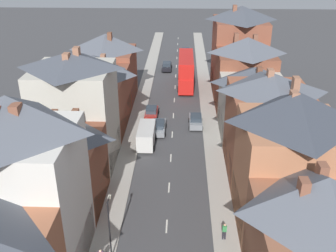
{
  "coord_description": "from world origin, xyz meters",
  "views": [
    {
      "loc": [
        1.15,
        -15.59,
        23.26
      ],
      "look_at": [
        -0.51,
        28.89,
        1.77
      ],
      "focal_mm": 42.0,
      "sensor_mm": 36.0,
      "label": 1
    }
  ],
  "objects_px": {
    "car_near_silver": "(159,127)",
    "street_lamp": "(110,225)",
    "car_parked_right_a": "(167,66)",
    "delivery_van": "(146,135)",
    "pedestrian_mid_right": "(224,231)",
    "double_decker_bus_lead": "(186,70)",
    "car_mid_black": "(185,51)",
    "car_parked_left_a": "(196,121)",
    "car_parked_left_b": "(151,112)"
  },
  "relations": [
    {
      "from": "car_parked_left_b",
      "to": "car_mid_black",
      "type": "bearing_deg",
      "value": 81.58
    },
    {
      "from": "car_mid_black",
      "to": "delivery_van",
      "type": "bearing_deg",
      "value": -96.76
    },
    {
      "from": "double_decker_bus_lead",
      "to": "pedestrian_mid_right",
      "type": "distance_m",
      "value": 38.32
    },
    {
      "from": "car_near_silver",
      "to": "car_parked_left_b",
      "type": "relative_size",
      "value": 1.11
    },
    {
      "from": "double_decker_bus_lead",
      "to": "car_parked_left_b",
      "type": "distance_m",
      "value": 14.26
    },
    {
      "from": "street_lamp",
      "to": "car_parked_left_b",
      "type": "bearing_deg",
      "value": 87.58
    },
    {
      "from": "car_parked_left_a",
      "to": "street_lamp",
      "type": "bearing_deg",
      "value": -106.74
    },
    {
      "from": "pedestrian_mid_right",
      "to": "delivery_van",
      "type": "bearing_deg",
      "value": 115.69
    },
    {
      "from": "delivery_van",
      "to": "car_parked_right_a",
      "type": "bearing_deg",
      "value": 87.55
    },
    {
      "from": "street_lamp",
      "to": "pedestrian_mid_right",
      "type": "bearing_deg",
      "value": 13.75
    },
    {
      "from": "car_parked_left_a",
      "to": "delivery_van",
      "type": "bearing_deg",
      "value": -138.33
    },
    {
      "from": "car_parked_left_a",
      "to": "street_lamp",
      "type": "distance_m",
      "value": 25.63
    },
    {
      "from": "car_parked_right_a",
      "to": "car_parked_left_a",
      "type": "bearing_deg",
      "value": -78.85
    },
    {
      "from": "delivery_van",
      "to": "pedestrian_mid_right",
      "type": "xyz_separation_m",
      "value": [
        8.02,
        -16.68,
        -0.3
      ]
    },
    {
      "from": "car_mid_black",
      "to": "car_parked_left_b",
      "type": "relative_size",
      "value": 0.95
    },
    {
      "from": "double_decker_bus_lead",
      "to": "car_parked_right_a",
      "type": "distance_m",
      "value": 9.81
    },
    {
      "from": "car_mid_black",
      "to": "street_lamp",
      "type": "xyz_separation_m",
      "value": [
        -6.05,
        -60.27,
        2.44
      ]
    },
    {
      "from": "double_decker_bus_lead",
      "to": "car_mid_black",
      "type": "height_order",
      "value": "double_decker_bus_lead"
    },
    {
      "from": "car_parked_left_b",
      "to": "street_lamp",
      "type": "bearing_deg",
      "value": -92.42
    },
    {
      "from": "double_decker_bus_lead",
      "to": "street_lamp",
      "type": "height_order",
      "value": "street_lamp"
    },
    {
      "from": "car_parked_left_a",
      "to": "car_parked_right_a",
      "type": "height_order",
      "value": "car_parked_left_a"
    },
    {
      "from": "car_mid_black",
      "to": "delivery_van",
      "type": "height_order",
      "value": "delivery_van"
    },
    {
      "from": "car_parked_left_a",
      "to": "pedestrian_mid_right",
      "type": "height_order",
      "value": "pedestrian_mid_right"
    },
    {
      "from": "double_decker_bus_lead",
      "to": "car_mid_black",
      "type": "bearing_deg",
      "value": 89.97
    },
    {
      "from": "car_mid_black",
      "to": "street_lamp",
      "type": "bearing_deg",
      "value": -95.73
    },
    {
      "from": "double_decker_bus_lead",
      "to": "pedestrian_mid_right",
      "type": "xyz_separation_m",
      "value": [
        3.13,
        -38.15,
        -1.78
      ]
    },
    {
      "from": "delivery_van",
      "to": "pedestrian_mid_right",
      "type": "bearing_deg",
      "value": -64.31
    },
    {
      "from": "car_near_silver",
      "to": "car_parked_left_b",
      "type": "xyz_separation_m",
      "value": [
        -1.3,
        4.67,
        -0.0
      ]
    },
    {
      "from": "car_parked_right_a",
      "to": "car_near_silver",
      "type": "bearing_deg",
      "value": -90.0
    },
    {
      "from": "car_near_silver",
      "to": "delivery_van",
      "type": "height_order",
      "value": "delivery_van"
    },
    {
      "from": "car_parked_right_a",
      "to": "street_lamp",
      "type": "relative_size",
      "value": 0.8
    },
    {
      "from": "car_parked_left_a",
      "to": "car_parked_left_b",
      "type": "relative_size",
      "value": 0.99
    },
    {
      "from": "car_parked_right_a",
      "to": "street_lamp",
      "type": "bearing_deg",
      "value": -92.85
    },
    {
      "from": "car_parked_right_a",
      "to": "street_lamp",
      "type": "height_order",
      "value": "street_lamp"
    },
    {
      "from": "car_parked_right_a",
      "to": "delivery_van",
      "type": "distance_m",
      "value": 30.41
    },
    {
      "from": "car_near_silver",
      "to": "car_parked_left_a",
      "type": "distance_m",
      "value": 5.28
    },
    {
      "from": "double_decker_bus_lead",
      "to": "car_mid_black",
      "type": "relative_size",
      "value": 2.79
    },
    {
      "from": "car_near_silver",
      "to": "delivery_van",
      "type": "distance_m",
      "value": 3.83
    },
    {
      "from": "car_near_silver",
      "to": "pedestrian_mid_right",
      "type": "relative_size",
      "value": 2.82
    },
    {
      "from": "double_decker_bus_lead",
      "to": "car_parked_right_a",
      "type": "relative_size",
      "value": 2.44
    },
    {
      "from": "car_parked_left_b",
      "to": "car_parked_right_a",
      "type": "bearing_deg",
      "value": 86.64
    },
    {
      "from": "car_mid_black",
      "to": "pedestrian_mid_right",
      "type": "bearing_deg",
      "value": -86.92
    },
    {
      "from": "car_near_silver",
      "to": "street_lamp",
      "type": "bearing_deg",
      "value": -96.22
    },
    {
      "from": "car_parked_left_b",
      "to": "double_decker_bus_lead",
      "type": "bearing_deg",
      "value": 69.72
    },
    {
      "from": "pedestrian_mid_right",
      "to": "car_parked_left_b",
      "type": "bearing_deg",
      "value": 107.85
    },
    {
      "from": "double_decker_bus_lead",
      "to": "delivery_van",
      "type": "height_order",
      "value": "double_decker_bus_lead"
    },
    {
      "from": "car_parked_left_a",
      "to": "street_lamp",
      "type": "height_order",
      "value": "street_lamp"
    },
    {
      "from": "delivery_van",
      "to": "pedestrian_mid_right",
      "type": "height_order",
      "value": "delivery_van"
    },
    {
      "from": "car_near_silver",
      "to": "street_lamp",
      "type": "relative_size",
      "value": 0.83
    },
    {
      "from": "car_near_silver",
      "to": "car_mid_black",
      "type": "relative_size",
      "value": 1.17
    }
  ]
}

